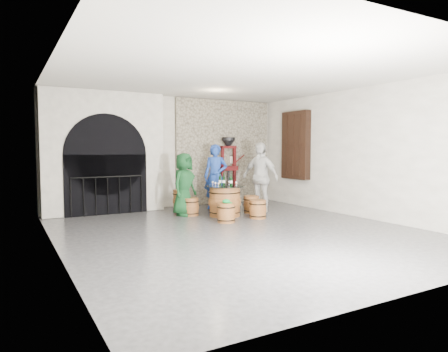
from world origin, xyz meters
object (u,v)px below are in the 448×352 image
wine_bottle_right (220,180)px  barrel_stool_far (218,203)px  barrel_stool_near_right (258,209)px  corking_press (229,165)px  barrel_stool_left (191,207)px  side_barrel (181,200)px  wine_bottle_left (224,180)px  barrel_stool_right (251,204)px  barrel_table (225,201)px  person_white (260,177)px  person_green (184,184)px  wine_bottle_center (231,181)px  person_blue (216,177)px  barrel_stool_near_left (226,213)px

wine_bottle_right → barrel_stool_far: bearing=65.6°
barrel_stool_far → barrel_stool_near_right: same height
barrel_stool_far → corking_press: corking_press is taller
barrel_stool_left → wine_bottle_right: 1.01m
side_barrel → corking_press: (1.85, 0.60, 0.90)m
barrel_stool_far → corking_press: (0.93, 1.05, 0.96)m
wine_bottle_left → side_barrel: wine_bottle_left is taller
barrel_stool_right → wine_bottle_left: bearing=-178.7°
barrel_table → person_white: (1.16, 0.13, 0.56)m
wine_bottle_left → person_green: bearing=149.5°
side_barrel → barrel_stool_left: bearing=-94.3°
wine_bottle_center → wine_bottle_right: 0.32m
barrel_stool_right → wine_bottle_center: (-0.75, -0.21, 0.68)m
barrel_table → side_barrel: barrel_table is taller
barrel_stool_left → corking_press: size_ratio=0.22×
wine_bottle_center → side_barrel: 1.70m
barrel_stool_far → person_blue: 0.79m
barrel_stool_far → corking_press: bearing=48.4°
barrel_stool_right → person_green: size_ratio=0.28×
wine_bottle_center → side_barrel: wine_bottle_center is taller
person_green → wine_bottle_center: size_ratio=4.90×
person_blue → wine_bottle_left: 1.18m
side_barrel → person_white: bearing=-32.1°
barrel_stool_left → person_green: bearing=145.3°
barrel_stool_right → barrel_stool_near_left: size_ratio=1.00×
barrel_stool_far → side_barrel: bearing=154.3°
barrel_stool_near_left → corking_press: 3.24m
barrel_stool_near_left → side_barrel: side_barrel is taller
barrel_stool_near_right → corking_press: (0.64, 2.56, 0.96)m
barrel_table → barrel_stool_near_right: 0.89m
barrel_table → person_white: size_ratio=0.53×
corking_press → barrel_stool_near_right: bearing=-105.7°
person_white → wine_bottle_center: 1.07m
person_white → wine_bottle_right: (-1.20, 0.04, -0.04)m
corking_press → barrel_stool_left: bearing=-145.7°
barrel_stool_far → person_green: (-1.12, -0.24, 0.57)m
wine_bottle_center → barrel_stool_near_right: bearing=-53.0°
barrel_stool_left → wine_bottle_center: wine_bottle_center is taller
wine_bottle_left → wine_bottle_right: (-0.05, 0.09, 0.00)m
barrel_stool_far → side_barrel: (-0.92, 0.44, 0.07)m
barrel_table → corking_press: 2.37m
wine_bottle_left → barrel_stool_near_right: bearing=-54.7°
barrel_table → person_blue: bearing=72.6°
wine_bottle_right → barrel_stool_near_right: bearing=-55.3°
barrel_table → barrel_stool_near_left: (-0.40, -0.78, -0.16)m
barrel_stool_near_right → person_white: 1.24m
person_blue → corking_press: size_ratio=0.89×
wine_bottle_center → barrel_stool_far: bearing=81.4°
person_white → corking_press: bearing=158.4°
barrel_stool_far → wine_bottle_left: size_ratio=1.39×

